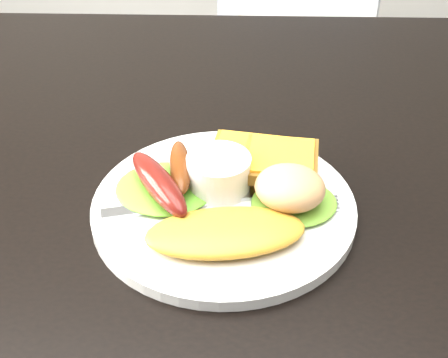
% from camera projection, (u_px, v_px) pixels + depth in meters
% --- Properties ---
extents(dining_table, '(1.20, 0.80, 0.04)m').
position_uv_depth(dining_table, '(248.00, 176.00, 0.68)').
color(dining_table, black).
rests_on(dining_table, ground).
extents(dining_chair, '(0.54, 0.54, 0.05)m').
position_uv_depth(dining_chair, '(299.00, 61.00, 1.53)').
color(dining_chair, tan).
rests_on(dining_chair, ground).
extents(plate, '(0.25, 0.25, 0.01)m').
position_uv_depth(plate, '(224.00, 207.00, 0.60)').
color(plate, white).
rests_on(plate, dining_table).
extents(lettuce_left, '(0.10, 0.10, 0.01)m').
position_uv_depth(lettuce_left, '(165.00, 188.00, 0.60)').
color(lettuce_left, '#44A21E').
rests_on(lettuce_left, plate).
extents(lettuce_right, '(0.09, 0.09, 0.01)m').
position_uv_depth(lettuce_right, '(294.00, 202.00, 0.59)').
color(lettuce_right, '#459021').
rests_on(lettuce_right, plate).
extents(omelette, '(0.15, 0.09, 0.02)m').
position_uv_depth(omelette, '(225.00, 232.00, 0.54)').
color(omelette, gold).
rests_on(omelette, plate).
extents(sausage_a, '(0.08, 0.11, 0.03)m').
position_uv_depth(sausage_a, '(159.00, 183.00, 0.58)').
color(sausage_a, maroon).
rests_on(sausage_a, lettuce_left).
extents(sausage_b, '(0.03, 0.09, 0.02)m').
position_uv_depth(sausage_b, '(180.00, 167.00, 0.60)').
color(sausage_b, brown).
rests_on(sausage_b, lettuce_left).
extents(ramekin, '(0.07, 0.07, 0.04)m').
position_uv_depth(ramekin, '(219.00, 173.00, 0.60)').
color(ramekin, white).
rests_on(ramekin, plate).
extents(toast_a, '(0.09, 0.09, 0.01)m').
position_uv_depth(toast_a, '(249.00, 160.00, 0.64)').
color(toast_a, olive).
rests_on(toast_a, plate).
extents(toast_b, '(0.08, 0.08, 0.01)m').
position_uv_depth(toast_b, '(281.00, 161.00, 0.61)').
color(toast_b, '#8C5A16').
rests_on(toast_b, toast_a).
extents(potato_salad, '(0.08, 0.08, 0.04)m').
position_uv_depth(potato_salad, '(290.00, 188.00, 0.57)').
color(potato_salad, beige).
rests_on(potato_salad, lettuce_right).
extents(fork, '(0.16, 0.05, 0.00)m').
position_uv_depth(fork, '(190.00, 203.00, 0.59)').
color(fork, '#ADAFB7').
rests_on(fork, plate).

